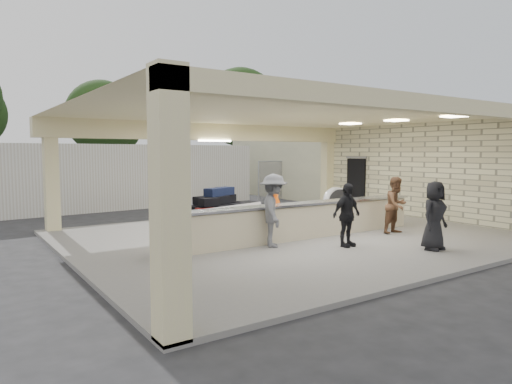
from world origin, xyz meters
TOP-DOWN VIEW (x-y plane):
  - ground at (0.00, 0.00)m, footprint 120.00×120.00m
  - pavilion at (0.21, 0.66)m, footprint 12.01×10.00m
  - baggage_counter at (0.00, -0.50)m, footprint 8.20×0.58m
  - luggage_cart at (-1.53, 1.60)m, footprint 2.54×1.94m
  - drum_fan at (3.67, 1.97)m, footprint 1.02×0.56m
  - baggage_handler at (0.69, 1.73)m, footprint 0.61×0.67m
  - passenger_a at (2.69, -1.48)m, footprint 0.82×0.38m
  - passenger_b at (0.13, -2.01)m, footprint 0.96×0.41m
  - passenger_c at (-1.39, -1.00)m, footprint 0.97×1.23m
  - passenger_d at (1.62, -3.47)m, footprint 0.85×0.42m
  - car_white_a at (9.32, 12.79)m, footprint 4.87×2.80m
  - car_white_b at (10.54, 13.87)m, footprint 5.44×3.44m
  - car_dark at (6.70, 14.58)m, footprint 4.53×1.72m
  - container_white at (-1.81, 10.22)m, footprint 13.09×3.57m
  - fence at (11.00, 9.00)m, footprint 12.06×0.06m
  - tree_mid at (2.32, 26.16)m, footprint 6.00×5.60m
  - tree_right at (14.32, 25.16)m, footprint 7.20×7.00m
  - adjacent_building at (9.50, 10.00)m, footprint 6.00×8.00m

SIDE VIEW (x-z plane):
  - ground at x=0.00m, z-range 0.00..0.00m
  - baggage_counter at x=0.00m, z-range 0.10..1.08m
  - car_white_a at x=9.32m, z-range 0.00..1.32m
  - drum_fan at x=3.67m, z-range 0.14..1.22m
  - car_dark at x=6.70m, z-range 0.00..1.49m
  - car_white_b at x=10.54m, z-range 0.00..1.61m
  - luggage_cart at x=-1.53m, z-range 0.15..1.47m
  - passenger_b at x=0.13m, z-range 0.10..1.70m
  - baggage_handler at x=0.69m, z-range 0.10..1.73m
  - passenger_a at x=2.69m, z-range 0.10..1.75m
  - passenger_d at x=1.62m, z-range 0.10..1.77m
  - passenger_c at x=-1.39m, z-range 0.10..1.93m
  - fence at x=11.00m, z-range 0.04..2.07m
  - pavilion at x=0.21m, z-range -0.43..3.12m
  - container_white at x=-1.81m, z-range 0.00..2.80m
  - adjacent_building at x=9.50m, z-range 0.00..3.20m
  - tree_mid at x=2.32m, z-range 0.96..8.96m
  - tree_right at x=14.32m, z-range 1.21..11.21m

